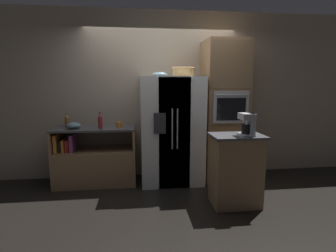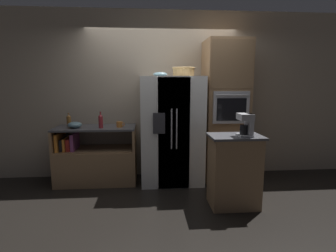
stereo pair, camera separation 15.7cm
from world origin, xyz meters
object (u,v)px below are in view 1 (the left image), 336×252
Objects in this scene: mixing_bowl at (74,125)px; bottle_tall at (67,121)px; wall_oven at (224,112)px; fruit_bowl at (160,74)px; coffee_maker at (248,123)px; bottle_short at (100,121)px; mug at (119,125)px; refrigerator at (171,130)px; wicker_basket at (183,72)px.

bottle_tall is at bearing 126.50° from mixing_bowl.
bottle_tall is at bearing 177.21° from wall_oven.
fruit_bowl reaches higher than mixing_bowl.
bottle_short is at bearing 154.09° from coffee_maker.
mug is at bearing 12.61° from bottle_short.
wall_oven is (0.88, 0.04, 0.29)m from refrigerator.
bottle_short is 0.41m from mixing_bowl.
wall_oven is 1.22m from fruit_bowl.
fruit_bowl is 1.59m from coffee_maker.
bottle_short is (-0.93, -0.10, -0.71)m from fruit_bowl.
coffee_maker is (1.02, -1.04, -0.64)m from fruit_bowl.
wicker_basket is 1.51m from bottle_short.
refrigerator is at bearing -9.59° from fruit_bowl.
wicker_basket is 2.72× the size of mug.
refrigerator reaches higher than bottle_tall.
wall_oven is 6.43× the size of wicker_basket.
bottle_short reaches higher than mug.
mixing_bowl is 0.75× the size of coffee_maker.
wall_oven reaches higher than refrigerator.
wall_oven is at bearing 3.19° from bottle_short.
bottle_tall is 0.85m from mug.
mug is at bearing -179.68° from refrigerator.
refrigerator is 0.75× the size of wall_oven.
bottle_short is at bearing -167.39° from mug.
mug is at bearing 1.59° from mixing_bowl.
mixing_bowl is at bearing -178.40° from wall_oven.
mixing_bowl is (-1.52, -0.02, 0.11)m from refrigerator.
coffee_maker is at bearing -25.91° from bottle_short.
bottle_tall is at bearing 174.75° from fruit_bowl.
coffee_maker reaches higher than mixing_bowl.
wicker_basket is (0.19, 0.04, 0.93)m from refrigerator.
wicker_basket reaches higher than bottle_short.
refrigerator is 6.01× the size of coffee_maker.
fruit_bowl is 1.55m from mixing_bowl.
wall_oven is 1.99m from bottle_short.
wall_oven is 10.29× the size of fruit_bowl.
bottle_short is (-1.30, -0.11, -0.76)m from wicker_basket.
mixing_bowl is (-0.69, -0.02, 0.00)m from mug.
fruit_bowl reaches higher than mug.
refrigerator reaches higher than bottle_short.
coffee_maker is (0.65, -1.06, -0.68)m from wicker_basket.
fruit_bowl reaches higher than bottle_tall.
fruit_bowl reaches higher than bottle_short.
wicker_basket is 1.66× the size of bottle_tall.
wicker_basket is 1.31m from mug.
fruit_bowl is at bearing 170.41° from refrigerator.
wall_oven is 10.66× the size of bottle_tall.
wall_oven is 17.49× the size of mug.
bottle_tall is 0.24m from mixing_bowl.
bottle_short is 1.96× the size of mug.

